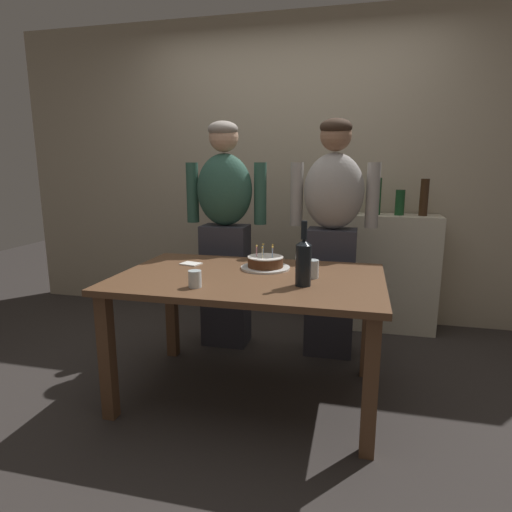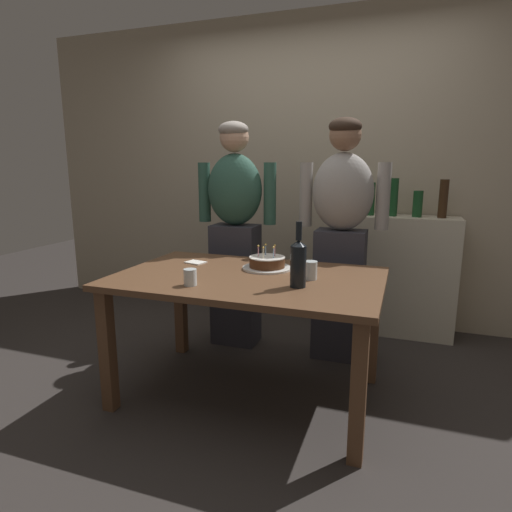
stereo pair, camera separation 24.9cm
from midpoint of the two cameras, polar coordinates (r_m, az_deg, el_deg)
ground_plane at (r=2.73m, az=1.75°, el=-17.84°), size 10.00×10.00×0.00m
back_wall at (r=3.88m, az=8.99°, el=11.00°), size 5.20×0.10×2.60m
dining_table at (r=2.47m, az=1.85°, el=-4.81°), size 1.50×0.96×0.74m
birthday_cake at (r=2.60m, az=4.22°, el=-1.01°), size 0.30×0.30×0.15m
water_glass_near at (r=2.39m, az=10.21°, el=-1.91°), size 0.07×0.07×0.10m
water_glass_far at (r=2.25m, az=-5.61°, el=-2.86°), size 0.07×0.07×0.09m
wine_bottle at (r=2.22m, az=8.84°, el=-0.83°), size 0.08×0.08×0.34m
napkin_stack at (r=2.77m, az=-5.49°, el=-0.87°), size 0.14×0.12×0.01m
person_man_bearded at (r=3.20m, az=-0.55°, el=3.30°), size 0.61×0.27×1.66m
person_woman_cardigan at (r=3.03m, az=13.55°, el=2.46°), size 0.61×0.27×1.66m
shelf_cabinet at (r=3.69m, az=20.45°, el=-2.32°), size 0.84×0.30×1.26m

